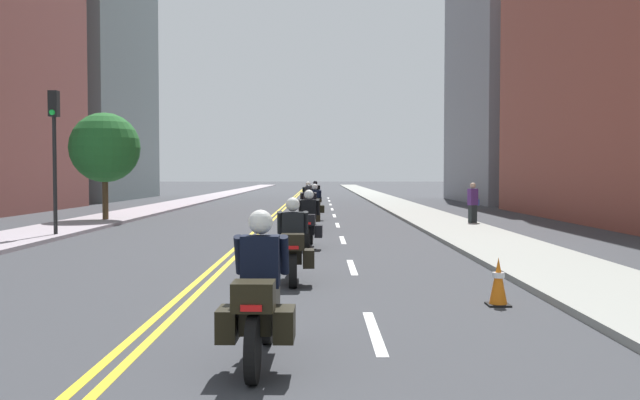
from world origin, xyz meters
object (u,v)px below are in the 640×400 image
motorcycle_6 (318,197)px  street_tree_0 (108,148)px  motorcycle_3 (311,212)px  traffic_cone_0 (501,282)px  motorcycle_1 (295,248)px  motorcycle_2 (311,225)px  pedestrian_0 (476,204)px  motorcycle_4 (318,205)px  motorcycle_0 (262,301)px  traffic_light_near (57,137)px  motorcycle_5 (311,200)px

motorcycle_6 → street_tree_0: (-8.60, -11.70, 2.42)m
motorcycle_3 → traffic_cone_0: bearing=-80.5°
motorcycle_3 → motorcycle_1: bearing=-93.8°
motorcycle_2 → pedestrian_0: (6.18, 7.84, 0.23)m
motorcycle_4 → traffic_cone_0: 19.54m
traffic_cone_0 → street_tree_0: size_ratio=0.16×
motorcycle_0 → street_tree_0: 22.85m
motorcycle_6 → pedestrian_0: (6.15, -13.71, 0.20)m
traffic_light_near → motorcycle_3: bearing=18.6°
motorcycle_6 → motorcycle_3: bearing=-90.1°
motorcycle_5 → motorcycle_1: bearing=-91.9°
motorcycle_1 → motorcycle_2: (0.19, 5.87, 0.00)m
motorcycle_6 → traffic_cone_0: size_ratio=3.03×
motorcycle_1 → motorcycle_5: motorcycle_5 is taller
motorcycle_0 → motorcycle_4: motorcycle_0 is taller
motorcycle_4 → traffic_light_near: bearing=-137.0°
motorcycle_1 → traffic_cone_0: size_ratio=2.90×
motorcycle_0 → motorcycle_4: 22.53m
street_tree_0 → traffic_cone_0: bearing=-57.2°
motorcycle_4 → pedestrian_0: bearing=-32.1°
motorcycle_2 → pedestrian_0: 9.99m
motorcycle_2 → traffic_cone_0: (3.00, -8.11, -0.27)m
motorcycle_4 → pedestrian_0: (6.09, -3.36, 0.21)m
motorcycle_0 → street_tree_0: size_ratio=0.49×
traffic_cone_0 → pedestrian_0: (3.18, 15.95, 0.49)m
motorcycle_3 → motorcycle_5: bearing=87.8°
motorcycle_4 → pedestrian_0: pedestrian_0 is taller
traffic_cone_0 → traffic_light_near: bearing=134.9°
motorcycle_1 → street_tree_0: bearing=115.7°
motorcycle_4 → traffic_light_near: traffic_light_near is taller
motorcycle_1 → traffic_light_near: 11.93m
street_tree_0 → motorcycle_5: bearing=39.8°
motorcycle_3 → pedestrian_0: 6.70m
motorcycle_3 → traffic_cone_0: 13.96m
motorcycle_3 → motorcycle_4: bearing=84.9°
motorcycle_2 → traffic_light_near: size_ratio=0.49×
motorcycle_0 → motorcycle_5: bearing=90.9°
motorcycle_3 → motorcycle_6: bearing=86.3°
motorcycle_2 → traffic_cone_0: motorcycle_2 is taller
motorcycle_6 → traffic_light_near: traffic_light_near is taller
motorcycle_4 → street_tree_0: street_tree_0 is taller
pedestrian_0 → street_tree_0: bearing=143.0°
motorcycle_1 → motorcycle_0: bearing=-93.7°
motorcycle_0 → pedestrian_0: 20.24m
motorcycle_4 → motorcycle_5: bearing=90.9°
motorcycle_6 → motorcycle_2: bearing=-89.8°
motorcycle_3 → street_tree_0: size_ratio=0.49×
motorcycle_5 → traffic_cone_0: (3.31, -24.85, -0.29)m
motorcycle_2 → street_tree_0: street_tree_0 is taller
motorcycle_1 → motorcycle_5: bearing=87.9°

